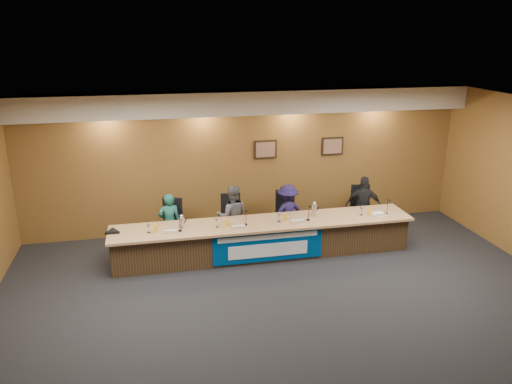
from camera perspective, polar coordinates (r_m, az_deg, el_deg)
floor at (r=8.34m, az=4.67°, el=-14.09°), size 10.00×10.00×0.00m
ceiling at (r=7.17m, az=5.32°, el=8.10°), size 10.00×8.00×0.04m
wall_back at (r=11.31m, az=-0.95°, el=3.59°), size 10.00×0.04×3.20m
soffit at (r=10.80m, az=-0.72°, el=10.21°), size 10.00×0.50×0.50m
dais_body at (r=10.23m, az=0.85°, el=-5.42°), size 6.00×0.80×0.70m
dais_top at (r=10.04m, az=0.93°, el=-3.57°), size 6.10×0.95×0.05m
banner at (r=9.85m, az=1.40°, el=-6.21°), size 2.20×0.02×0.65m
banner_text_upper at (r=9.76m, az=1.43°, el=-5.17°), size 2.00×0.01×0.10m
banner_text_lower at (r=9.87m, az=1.42°, el=-6.66°), size 1.60×0.01×0.28m
wall_photo_left at (r=11.30m, az=1.07°, el=4.89°), size 0.52×0.04×0.42m
wall_photo_right at (r=11.76m, az=8.72°, el=5.21°), size 0.52×0.04×0.42m
panelist_a at (r=10.47m, az=-9.85°, el=-3.48°), size 0.48×0.33×1.26m
panelist_b at (r=10.57m, az=-2.72°, el=-2.75°), size 0.71×0.58×1.35m
panelist_c at (r=10.83m, az=3.61°, el=-2.43°), size 0.90×0.62×1.28m
panelist_d at (r=11.40m, az=12.19°, el=-1.56°), size 0.86×0.59×1.35m
office_chair_a at (r=10.61m, az=-9.83°, el=-4.05°), size 0.63×0.63×0.08m
office_chair_b at (r=10.73m, az=-2.80°, el=-3.54°), size 0.51×0.51×0.08m
office_chair_c at (r=10.97m, az=3.45°, el=-3.04°), size 0.54×0.54×0.08m
office_chair_d at (r=11.55m, az=11.93°, el=-2.32°), size 0.56×0.56×0.08m
nameplate_a at (r=9.59m, az=-9.63°, el=-4.48°), size 0.24×0.08×0.10m
microphone_a at (r=9.70m, az=-8.67°, el=-4.38°), size 0.07×0.07×0.02m
juice_glass_a at (r=9.70m, az=-11.38°, el=-4.13°), size 0.06×0.06×0.15m
water_glass_a at (r=9.69m, az=-12.19°, el=-4.10°), size 0.08×0.08×0.18m
nameplate_b at (r=9.67m, az=-1.88°, el=-4.01°), size 0.24×0.08×0.10m
microphone_b at (r=9.88m, az=-1.20°, el=-3.73°), size 0.07×0.07×0.02m
juice_glass_b at (r=9.81m, az=-3.33°, el=-3.52°), size 0.06×0.06×0.15m
water_glass_b at (r=9.77m, az=-4.48°, el=-3.55°), size 0.08×0.08×0.18m
nameplate_c at (r=9.98m, az=4.90°, el=-3.35°), size 0.24×0.08×0.10m
microphone_c at (r=10.17m, az=5.96°, el=-3.17°), size 0.07×0.07×0.02m
juice_glass_c at (r=10.09m, az=3.33°, el=-2.89°), size 0.06×0.06×0.15m
water_glass_c at (r=10.02m, az=2.66°, el=-2.93°), size 0.08×0.08×0.18m
nameplate_d at (r=10.61m, az=14.03°, el=-2.51°), size 0.24×0.08×0.10m
microphone_d at (r=10.81m, az=14.62°, el=-2.39°), size 0.07×0.07×0.02m
juice_glass_d at (r=10.64m, az=12.79°, el=-2.20°), size 0.06×0.06×0.15m
water_glass_d at (r=10.59m, az=11.96°, el=-2.15°), size 0.08×0.08×0.18m
carafe_left at (r=9.79m, az=-8.49°, el=-3.50°), size 0.11×0.11×0.23m
carafe_right at (r=10.35m, az=6.65°, el=-2.10°), size 0.11×0.11×0.26m
speakerphone at (r=9.89m, az=-16.09°, el=-4.37°), size 0.32×0.32×0.05m
paper_stack at (r=10.77m, az=13.95°, el=-2.45°), size 0.26×0.33×0.01m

